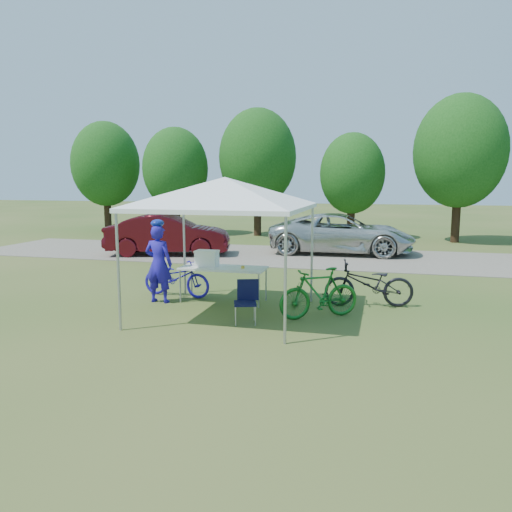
% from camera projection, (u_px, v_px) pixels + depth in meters
% --- Properties ---
extents(ground, '(100.00, 100.00, 0.00)m').
position_uv_depth(ground, '(226.00, 314.00, 10.01)').
color(ground, '#2D5119').
rests_on(ground, ground).
extents(gravel_strip, '(24.00, 5.00, 0.02)m').
position_uv_depth(gravel_strip, '(295.00, 256.00, 17.67)').
color(gravel_strip, gray).
rests_on(gravel_strip, ground).
extents(canopy, '(4.53, 4.53, 3.00)m').
position_uv_depth(canopy, '(225.00, 181.00, 9.62)').
color(canopy, '#A5A5AA').
rests_on(canopy, ground).
extents(treeline, '(24.89, 4.28, 6.30)m').
position_uv_depth(treeline, '(313.00, 162.00, 23.00)').
color(treeline, '#382314').
rests_on(treeline, ground).
extents(folding_table, '(1.88, 0.78, 0.77)m').
position_uv_depth(folding_table, '(223.00, 269.00, 10.98)').
color(folding_table, white).
rests_on(folding_table, ground).
extents(folding_chair, '(0.52, 0.54, 0.81)m').
position_uv_depth(folding_chair, '(246.00, 298.00, 9.40)').
color(folding_chair, black).
rests_on(folding_chair, ground).
extents(cooler, '(0.50, 0.34, 0.36)m').
position_uv_depth(cooler, '(207.00, 258.00, 11.04)').
color(cooler, white).
rests_on(cooler, folding_table).
extents(ice_cream_cup, '(0.08, 0.08, 0.06)m').
position_uv_depth(ice_cream_cup, '(243.00, 267.00, 10.80)').
color(ice_cream_cup, gold).
rests_on(ice_cream_cup, folding_table).
extents(cyclist, '(0.64, 0.43, 1.71)m').
position_uv_depth(cyclist, '(159.00, 264.00, 10.90)').
color(cyclist, '#2116B6').
rests_on(cyclist, ground).
extents(bike_blue, '(1.76, 0.80, 0.89)m').
position_uv_depth(bike_blue, '(177.00, 277.00, 11.53)').
color(bike_blue, '#2215BD').
rests_on(bike_blue, ground).
extents(bike_green, '(1.64, 1.28, 0.99)m').
position_uv_depth(bike_green, '(319.00, 293.00, 9.68)').
color(bike_green, '#15611D').
rests_on(bike_green, ground).
extents(bike_dark, '(1.96, 0.98, 0.98)m').
position_uv_depth(bike_dark, '(369.00, 284.00, 10.57)').
color(bike_dark, black).
rests_on(bike_dark, ground).
extents(minivan, '(5.29, 2.55, 1.45)m').
position_uv_depth(minivan, '(342.00, 233.00, 18.24)').
color(minivan, silver).
rests_on(minivan, gravel_strip).
extents(sedan, '(4.62, 2.56, 1.44)m').
position_uv_depth(sedan, '(168.00, 235.00, 17.90)').
color(sedan, '#470B12').
rests_on(sedan, gravel_strip).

